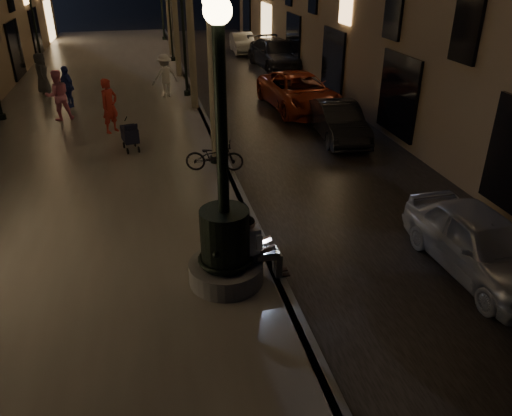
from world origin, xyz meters
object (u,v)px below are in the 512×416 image
object	(u,v)px
lamp_left_c	(31,7)
car_rear	(276,54)
bicycle	(214,156)
lamp_curb_c	(169,4)
stroller	(130,134)
car_fifth	(242,43)
pedestrian_red	(110,106)
pedestrian_dark	(42,73)
lamp_curb_a	(211,57)
pedestrian_blue	(67,87)
fountain_lamppost	(225,235)
car_second	(339,121)
pedestrian_white	(165,76)
car_third	(299,92)
pedestrian_pink	(58,95)
lamp_curb_b	(183,22)
car_front	(480,243)
seated_man_laptop	(258,245)

from	to	relation	value
lamp_left_c	car_rear	distance (m)	13.05
bicycle	car_rear	bearing A→B (deg)	-7.54
lamp_left_c	lamp_curb_c	bearing A→B (deg)	0.00
stroller	lamp_curb_c	bearing A→B (deg)	68.89
lamp_left_c	car_fifth	size ratio (longest dim) A/B	1.30
pedestrian_red	pedestrian_dark	distance (m)	6.91
lamp_curb_a	pedestrian_blue	bearing A→B (deg)	123.54
fountain_lamppost	bicycle	bearing A→B (deg)	83.64
car_fifth	car_second	bearing A→B (deg)	-87.49
lamp_curb_a	pedestrian_blue	size ratio (longest dim) A/B	2.97
stroller	pedestrian_blue	distance (m)	6.17
fountain_lamppost	pedestrian_white	distance (m)	13.94
car_third	pedestrian_dark	world-z (taller)	pedestrian_dark
car_fifth	pedestrian_dark	size ratio (longest dim) A/B	2.14
car_rear	pedestrian_pink	size ratio (longest dim) A/B	2.84
lamp_left_c	bicycle	xyz separation A→B (m)	(7.00, -16.62, -2.60)
lamp_curb_a	lamp_left_c	xyz separation A→B (m)	(-7.10, 16.00, 0.00)
lamp_curb_a	car_fifth	world-z (taller)	lamp_curb_a
lamp_left_c	stroller	xyz separation A→B (m)	(4.69, -14.43, -2.51)
fountain_lamppost	lamp_curb_b	world-z (taller)	fountain_lamppost
lamp_curb_b	car_front	world-z (taller)	lamp_curb_b
stroller	pedestrian_red	xyz separation A→B (m)	(-0.62, 2.01, 0.39)
lamp_curb_c	car_rear	distance (m)	6.45
lamp_curb_c	pedestrian_pink	bearing A→B (deg)	-115.04
seated_man_laptop	pedestrian_blue	distance (m)	14.06
stroller	pedestrian_dark	bearing A→B (deg)	102.57
fountain_lamppost	pedestrian_dark	bearing A→B (deg)	108.90
stroller	pedestrian_dark	xyz separation A→B (m)	(-3.69, 8.21, 0.34)
lamp_curb_b	car_third	size ratio (longest dim) A/B	0.94
lamp_curb_b	car_front	xyz separation A→B (m)	(4.30, -14.50, -2.59)
bicycle	car_front	bearing A→B (deg)	-129.39
car_second	lamp_curb_a	bearing A→B (deg)	-153.83
seated_man_laptop	car_rear	distance (m)	20.49
pedestrian_pink	car_third	bearing A→B (deg)	162.19
fountain_lamppost	seated_man_laptop	bearing A→B (deg)	0.00
stroller	car_second	bearing A→B (deg)	-10.43
stroller	pedestrian_white	size ratio (longest dim) A/B	0.58
lamp_curb_a	pedestrian_pink	world-z (taller)	lamp_curb_a
fountain_lamppost	car_third	distance (m)	12.54
seated_man_laptop	pedestrian_white	distance (m)	13.96
stroller	car_rear	xyz separation A→B (m)	(7.91, 12.14, 0.03)
lamp_curb_a	car_second	size ratio (longest dim) A/B	1.28
car_second	car_fifth	size ratio (longest dim) A/B	1.01
car_fifth	pedestrian_blue	size ratio (longest dim) A/B	2.28
lamp_curb_a	pedestrian_blue	distance (m)	8.97
stroller	pedestrian_pink	bearing A→B (deg)	111.10
pedestrian_white	pedestrian_blue	xyz separation A→B (m)	(-3.90, -0.69, -0.09)
car_rear	fountain_lamppost	bearing A→B (deg)	-112.16
car_rear	pedestrian_blue	bearing A→B (deg)	-152.60
lamp_curb_a	lamp_curb_b	xyz separation A→B (m)	(0.00, 8.00, 0.00)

